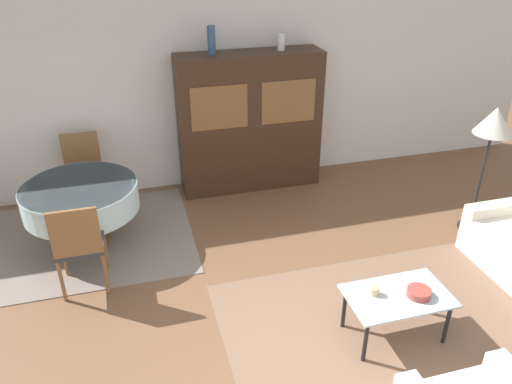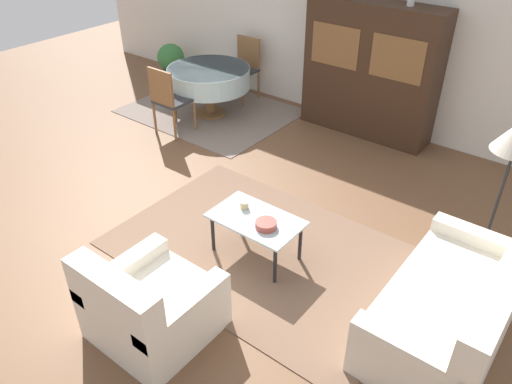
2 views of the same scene
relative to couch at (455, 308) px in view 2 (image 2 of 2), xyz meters
name	(u,v)px [view 2 (image 2 of 2)]	position (x,y,z in m)	size (l,w,h in m)	color
ground_plane	(163,223)	(-2.99, -0.39, -0.30)	(14.00, 14.00, 0.00)	brown
wall_back	(342,25)	(-2.99, 3.24, 1.05)	(10.00, 0.06, 2.70)	silver
area_rug	(264,251)	(-1.84, -0.09, -0.30)	(2.97, 2.00, 0.01)	brown
dining_rug	(211,111)	(-4.55, 2.10, -0.30)	(2.47, 1.93, 0.01)	gray
couch	(455,308)	(0.00, 0.00, 0.00)	(0.89, 1.70, 0.87)	silver
armchair	(149,307)	(-1.94, -1.49, 0.00)	(0.88, 0.88, 0.84)	silver
coffee_table	(256,223)	(-1.87, -0.18, 0.09)	(0.88, 0.53, 0.44)	black
display_cabinet	(370,71)	(-2.33, 2.95, 0.60)	(1.85, 0.48, 1.81)	#382316
dining_table	(209,78)	(-4.47, 2.02, 0.29)	(1.23, 1.23, 0.73)	brown
dining_chair_near	(168,97)	(-4.47, 1.19, 0.26)	(0.44, 0.44, 0.97)	brown
dining_chair_far	(244,65)	(-4.47, 2.86, 0.26)	(0.44, 0.44, 0.97)	brown
cup	(244,205)	(-2.07, -0.12, 0.18)	(0.08, 0.08, 0.07)	tan
bowl	(266,225)	(-1.71, -0.23, 0.18)	(0.20, 0.20, 0.06)	#9E4238
potted_plant	(171,60)	(-6.05, 2.74, 0.04)	(0.48, 0.48, 0.63)	#4C4C51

